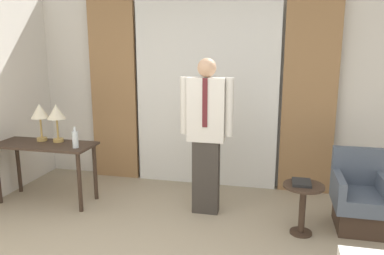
% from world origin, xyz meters
% --- Properties ---
extents(wall_back, '(10.00, 0.06, 2.70)m').
position_xyz_m(wall_back, '(0.00, 2.84, 1.35)').
color(wall_back, silver).
rests_on(wall_back, ground_plane).
extents(curtain_sheer_center, '(1.97, 0.06, 2.58)m').
position_xyz_m(curtain_sheer_center, '(0.00, 2.71, 1.29)').
color(curtain_sheer_center, white).
rests_on(curtain_sheer_center, ground_plane).
extents(curtain_drape_left, '(0.69, 0.06, 2.58)m').
position_xyz_m(curtain_drape_left, '(-1.37, 2.71, 1.29)').
color(curtain_drape_left, '#997047').
rests_on(curtain_drape_left, ground_plane).
extents(curtain_drape_right, '(0.69, 0.06, 2.58)m').
position_xyz_m(curtain_drape_right, '(1.37, 2.71, 1.29)').
color(curtain_drape_right, '#997047').
rests_on(curtain_drape_right, ground_plane).
extents(desk, '(1.24, 0.51, 0.76)m').
position_xyz_m(desk, '(-1.82, 1.63, 0.64)').
color(desk, '#38281E').
rests_on(desk, ground_plane).
extents(table_lamp_left, '(0.22, 0.22, 0.48)m').
position_xyz_m(table_lamp_left, '(-1.94, 1.75, 1.11)').
color(table_lamp_left, tan).
rests_on(table_lamp_left, desk).
extents(table_lamp_right, '(0.22, 0.22, 0.48)m').
position_xyz_m(table_lamp_right, '(-1.71, 1.75, 1.11)').
color(table_lamp_right, tan).
rests_on(table_lamp_right, desk).
extents(bottle_near_edge, '(0.07, 0.07, 0.25)m').
position_xyz_m(bottle_near_edge, '(-1.34, 1.54, 0.86)').
color(bottle_near_edge, silver).
rests_on(bottle_near_edge, desk).
extents(person, '(0.61, 0.21, 1.81)m').
position_xyz_m(person, '(0.19, 1.77, 1.00)').
color(person, '#38332D').
rests_on(person, ground_plane).
extents(armchair, '(0.54, 0.63, 0.84)m').
position_xyz_m(armchair, '(1.87, 1.75, 0.31)').
color(armchair, '#38281E').
rests_on(armchair, ground_plane).
extents(side_table, '(0.42, 0.42, 0.54)m').
position_xyz_m(side_table, '(1.27, 1.46, 0.37)').
color(side_table, '#38281E').
rests_on(side_table, ground_plane).
extents(book, '(0.19, 0.24, 0.03)m').
position_xyz_m(book, '(1.25, 1.48, 0.56)').
color(book, black).
rests_on(book, side_table).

